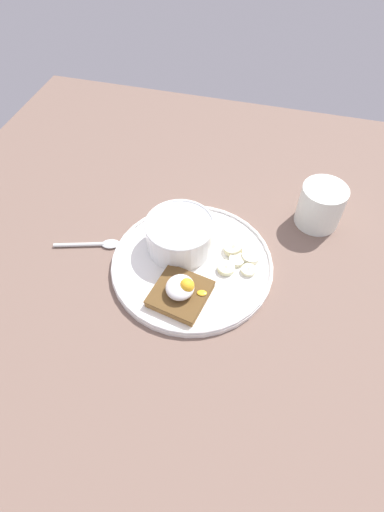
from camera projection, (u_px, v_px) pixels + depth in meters
ground_plane at (192, 269)px, 76.36cm from camera, size 120.00×120.00×2.00cm
plate at (192, 263)px, 74.97cm from camera, size 30.36×30.36×1.60cm
oatmeal_bowl at (180, 234)px, 75.01cm from camera, size 13.11×13.11×6.28cm
toast_slice at (182, 294)px, 69.31cm from camera, size 10.93×10.93×1.64cm
poached_egg at (183, 287)px, 67.66cm from camera, size 5.30×6.89×3.32cm
banana_slice_front at (226, 269)px, 73.22cm from camera, size 4.25×4.28×1.16cm
banana_slice_left at (251, 257)px, 74.91cm from camera, size 3.69×3.75×1.38cm
banana_slice_back at (237, 260)px, 74.57cm from camera, size 4.30×4.30×1.23cm
banana_slice_right at (233, 249)px, 75.98cm from camera, size 4.63×4.72×1.83cm
banana_slice_inner at (248, 270)px, 73.09cm from camera, size 3.59×3.56×1.09cm
coffee_mug at (321, 205)px, 79.60cm from camera, size 12.35×8.91×8.81cm
spoon at (95, 244)px, 78.47cm from camera, size 5.34×12.86×0.80cm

